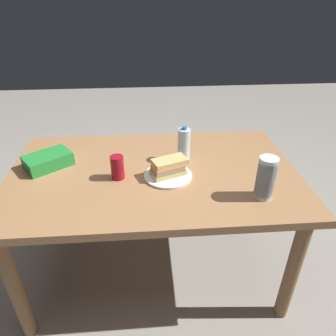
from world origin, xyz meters
name	(u,v)px	position (x,y,z in m)	size (l,w,h in m)	color
ground_plane	(156,266)	(0.00, 0.00, 0.00)	(8.00, 8.00, 0.00)	gray
dining_table	(154,185)	(0.00, 0.00, 0.63)	(1.50, 0.91, 0.72)	#9E7047
paper_plate	(168,175)	(0.07, -0.06, 0.73)	(0.24, 0.24, 0.01)	white
sandwich	(169,167)	(0.08, -0.06, 0.77)	(0.20, 0.15, 0.08)	#DBB26B
soda_can_red	(117,167)	(-0.18, -0.05, 0.78)	(0.07, 0.07, 0.12)	maroon
chip_bag	(48,160)	(-0.55, 0.09, 0.76)	(0.23, 0.15, 0.07)	#268C38
water_bottle_tall	(184,145)	(0.17, 0.10, 0.81)	(0.07, 0.07, 0.20)	silver
plastic_cup_stack	(266,178)	(0.49, -0.27, 0.82)	(0.08, 0.08, 0.20)	silver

